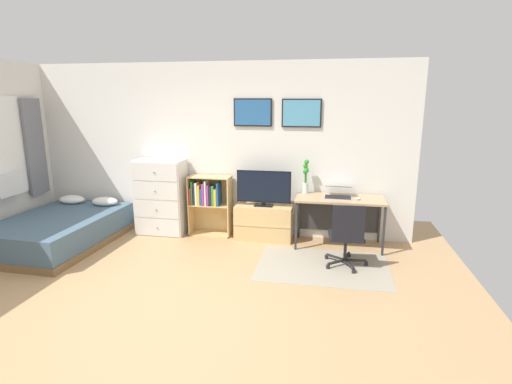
% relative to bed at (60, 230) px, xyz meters
% --- Properties ---
extents(ground_plane, '(7.20, 7.20, 0.00)m').
position_rel_bed_xyz_m(ground_plane, '(2.16, -1.36, -0.22)').
color(ground_plane, tan).
extents(wall_back_with_posters, '(6.12, 0.09, 2.70)m').
position_rel_bed_xyz_m(wall_back_with_posters, '(2.17, 1.07, 1.13)').
color(wall_back_with_posters, silver).
rests_on(wall_back_with_posters, ground_plane).
extents(area_rug, '(1.70, 1.20, 0.01)m').
position_rel_bed_xyz_m(area_rug, '(3.91, -0.10, -0.22)').
color(area_rug, '#9E937F').
rests_on(area_rug, ground_plane).
extents(bed, '(1.45, 2.06, 0.57)m').
position_rel_bed_xyz_m(bed, '(0.00, 0.00, 0.00)').
color(bed, brown).
rests_on(bed, ground_plane).
extents(dresser, '(0.78, 0.46, 1.20)m').
position_rel_bed_xyz_m(dresser, '(1.29, 0.79, 0.38)').
color(dresser, silver).
rests_on(dresser, ground_plane).
extents(bookshelf, '(0.66, 0.30, 0.96)m').
position_rel_bed_xyz_m(bookshelf, '(2.06, 0.85, 0.35)').
color(bookshelf, tan).
rests_on(bookshelf, ground_plane).
extents(tv_stand, '(0.88, 0.41, 0.54)m').
position_rel_bed_xyz_m(tv_stand, '(2.97, 0.81, 0.05)').
color(tv_stand, tan).
rests_on(tv_stand, ground_plane).
extents(television, '(0.83, 0.16, 0.55)m').
position_rel_bed_xyz_m(television, '(2.97, 0.79, 0.59)').
color(television, black).
rests_on(television, tv_stand).
extents(desk, '(1.27, 0.61, 0.74)m').
position_rel_bed_xyz_m(desk, '(4.11, 0.79, 0.38)').
color(desk, tan).
rests_on(desk, ground_plane).
extents(office_chair, '(0.57, 0.58, 0.86)m').
position_rel_bed_xyz_m(office_chair, '(4.19, -0.07, 0.23)').
color(office_chair, '#232326').
rests_on(office_chair, ground_plane).
extents(laptop, '(0.41, 0.44, 0.17)m').
position_rel_bed_xyz_m(laptop, '(4.08, 0.77, 0.58)').
color(laptop, '#B7B7BC').
rests_on(laptop, desk).
extents(computer_mouse, '(0.06, 0.10, 0.03)m').
position_rel_bed_xyz_m(computer_mouse, '(4.36, 0.65, 0.53)').
color(computer_mouse, silver).
rests_on(computer_mouse, desk).
extents(bamboo_vase, '(0.09, 0.10, 0.52)m').
position_rel_bed_xyz_m(bamboo_vase, '(3.59, 0.91, 0.77)').
color(bamboo_vase, silver).
rests_on(bamboo_vase, desk).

